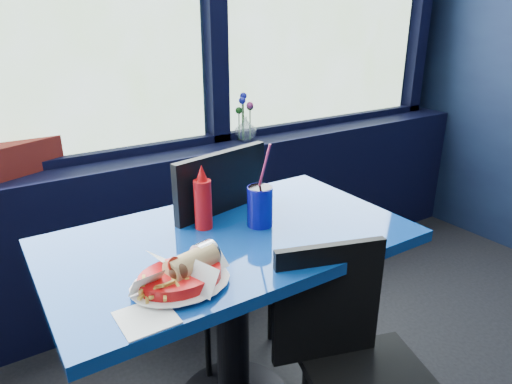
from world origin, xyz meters
name	(u,v)px	position (x,y,z in m)	size (l,w,h in m)	color
window_sill	(87,248)	(0.00, 2.87, 0.40)	(5.00, 0.26, 0.80)	black
near_table	(231,282)	(0.30, 2.00, 0.57)	(1.20, 0.70, 0.75)	black
chair_near_front	(354,354)	(0.49, 1.58, 0.47)	(0.46, 0.46, 0.81)	black
chair_near_back	(215,241)	(0.41, 2.32, 0.56)	(0.53, 0.53, 0.98)	black
flower_vase	(246,126)	(0.91, 2.88, 0.88)	(0.16, 0.16, 0.25)	silver
food_basket	(182,275)	(0.04, 1.80, 0.78)	(0.27, 0.27, 0.09)	red
ketchup_bottle	(203,201)	(0.25, 2.10, 0.85)	(0.06, 0.06, 0.23)	red
soda_cup	(260,205)	(0.43, 2.01, 0.82)	(0.09, 0.09, 0.30)	#0D0D90
napkin	(146,318)	(-0.10, 1.72, 0.75)	(0.13, 0.13, 0.00)	white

